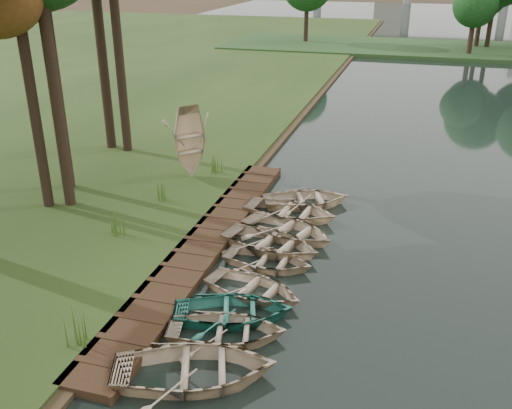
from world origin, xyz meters
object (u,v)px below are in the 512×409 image
(boardwalk, at_px, (205,244))
(rowboat_1, at_px, (227,328))
(rowboat_2, at_px, (233,309))
(rowboat_0, at_px, (195,366))
(stored_rowboat, at_px, (190,169))

(boardwalk, relative_size, rowboat_1, 4.93)
(rowboat_1, xyz_separation_m, rowboat_2, (-0.11, 0.91, 0.02))
(rowboat_2, bearing_deg, rowboat_1, 168.88)
(rowboat_0, bearing_deg, boardwalk, -0.86)
(boardwalk, relative_size, rowboat_0, 3.99)
(rowboat_2, relative_size, stored_rowboat, 1.03)
(rowboat_0, xyz_separation_m, rowboat_2, (0.09, 2.69, -0.06))
(boardwalk, relative_size, stored_rowboat, 4.82)
(rowboat_1, relative_size, stored_rowboat, 0.98)
(rowboat_0, relative_size, rowboat_2, 1.18)
(rowboat_2, distance_m, stored_rowboat, 11.13)
(boardwalk, bearing_deg, rowboat_2, -58.81)
(boardwalk, xyz_separation_m, rowboat_2, (2.39, -3.95, 0.25))
(rowboat_0, height_order, rowboat_2, rowboat_0)
(rowboat_0, xyz_separation_m, stored_rowboat, (-5.23, 12.47, 0.18))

